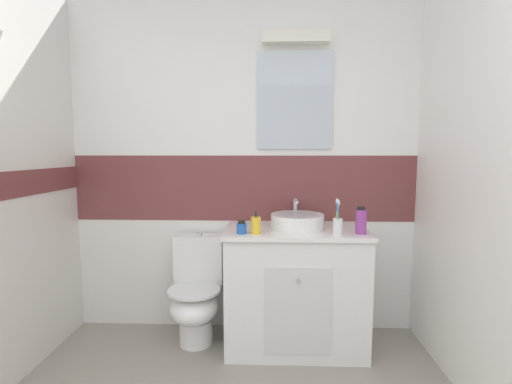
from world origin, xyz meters
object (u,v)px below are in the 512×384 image
object	(u,v)px
mouthwash_bottle	(361,221)
soap_dispenser	(256,225)
hair_gel_jar	(242,228)
sink_basin	(297,221)
toilet	(196,293)
toothbrush_cup	(338,225)

from	to	relation	value
mouthwash_bottle	soap_dispenser	bearing A→B (deg)	-177.92
soap_dispenser	hair_gel_jar	bearing A→B (deg)	-179.03
sink_basin	soap_dispenser	bearing A→B (deg)	-146.44
toilet	hair_gel_jar	world-z (taller)	hair_gel_jar
hair_gel_jar	toothbrush_cup	bearing A→B (deg)	-0.56
sink_basin	hair_gel_jar	xyz separation A→B (m)	(-0.37, -0.19, -0.01)
soap_dispenser	mouthwash_bottle	xyz separation A→B (m)	(0.68, 0.02, 0.03)
toilet	mouthwash_bottle	size ratio (longest dim) A/B	4.37
toilet	sink_basin	bearing A→B (deg)	-1.59
toothbrush_cup	toilet	bearing A→B (deg)	167.47
sink_basin	soap_dispenser	xyz separation A→B (m)	(-0.28, -0.19, 0.00)
toilet	toothbrush_cup	world-z (taller)	toothbrush_cup
toothbrush_cup	sink_basin	bearing A→B (deg)	141.40
toothbrush_cup	soap_dispenser	size ratio (longest dim) A/B	1.55
toilet	soap_dispenser	xyz separation A→B (m)	(0.44, -0.21, 0.55)
sink_basin	toilet	distance (m)	0.90
toilet	soap_dispenser	size ratio (longest dim) A/B	5.13
soap_dispenser	sink_basin	bearing A→B (deg)	33.56
toilet	soap_dispenser	distance (m)	0.73
mouthwash_bottle	hair_gel_jar	world-z (taller)	mouthwash_bottle
toothbrush_cup	soap_dispenser	distance (m)	0.52
toilet	hair_gel_jar	xyz separation A→B (m)	(0.35, -0.21, 0.53)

